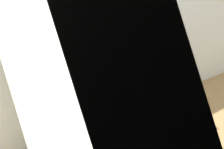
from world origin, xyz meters
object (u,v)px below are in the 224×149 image
Objects in this scene: book_stack_tall at (107,81)px; laptop at (104,67)px; desk at (141,106)px; keyboard at (97,93)px; cell_phone at (138,98)px; book_stack_side at (148,70)px; book_stack_keyboard_riser at (97,98)px; mug at (56,106)px; computer_mouse at (141,83)px; water_bottle at (169,71)px.

laptop is (0.00, 0.06, 0.14)m from book_stack_tall.
desk is 0.72m from keyboard.
cell_phone is (0.36, -0.16, -0.09)m from keyboard.
book_stack_side is (0.48, -0.05, 0.02)m from book_stack_tall.
book_stack_tall is at bearing 37.43° from book_stack_keyboard_riser.
mug reaches higher than book_stack_keyboard_riser.
desk is 0.35m from computer_mouse.
book_stack_tall is at bearing 7.35° from mug.
mug is at bearing -167.15° from laptop.
laptop is (-0.39, 0.16, 0.56)m from desk.
laptop reaches higher than computer_mouse.
book_stack_tall is 0.68m from water_bottle.
water_bottle is at bearing -5.80° from keyboard.
book_stack_keyboard_riser is at bearing 175.68° from water_bottle.
desk is 0.44m from cell_phone.
computer_mouse reaches higher than cell_phone.
computer_mouse is (0.34, -0.12, -0.07)m from book_stack_tall.
computer_mouse is at bearing -162.95° from desk.
book_stack_tall is 0.98× the size of book_stack_side.
book_stack_side is at bearing 69.41° from cell_phone.
book_stack_side reaches higher than book_stack_tall.
mug is at bearing -178.83° from book_stack_side.
keyboard is at bearing 64.96° from book_stack_keyboard_riser.
book_stack_tall is 0.48m from book_stack_side.
water_bottle is at bearing -21.92° from laptop.
mug is (-0.38, 0.06, -0.05)m from keyboard.
laptop reaches higher than book_stack_keyboard_riser.
laptop reaches higher than keyboard.
keyboard reaches higher than book_stack_keyboard_riser.
laptop reaches higher than water_bottle.
mug reaches higher than cell_phone.
water_bottle reaches higher than book_stack_keyboard_riser.
mug is 0.54× the size of water_bottle.
laptop is 0.60m from mug.
computer_mouse is at bearing 164.68° from water_bottle.
mug reaches higher than computer_mouse.
book_stack_side is at bearing 32.40° from desk.
cell_phone is at bearing -63.02° from laptop.
water_bottle is (0.17, -0.15, 0.01)m from book_stack_side.
book_stack_side is at bearing 6.26° from keyboard.
desk is 4.41× the size of laptop.
desk is at bearing -14.81° from book_stack_tall.
cell_phone is at bearing -141.03° from book_stack_side.
computer_mouse is 0.33m from water_bottle.
water_bottle is at bearing 41.08° from cell_phone.
book_stack_keyboard_riser is 0.67m from book_stack_side.
computer_mouse is at bearing -3.05° from mug.
cell_phone is at bearing -169.36° from water_bottle.
book_stack_keyboard_riser is 0.38m from mug.
mug is (-0.56, -0.07, -0.04)m from book_stack_tall.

